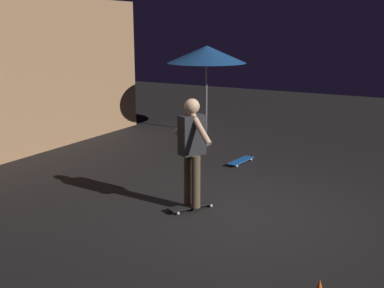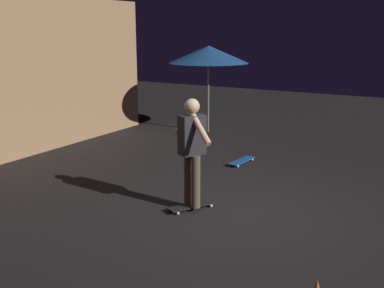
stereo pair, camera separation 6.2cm
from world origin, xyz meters
name	(u,v)px [view 1 (the left image)]	position (x,y,z in m)	size (l,w,h in m)	color
ground_plane	(241,215)	(0.00, 0.00, 0.00)	(28.00, 28.00, 0.00)	black
patio_umbrella	(207,54)	(4.91, 3.21, 2.07)	(2.10, 2.10, 2.30)	slate
skateboard_ridden	(192,206)	(-0.16, 0.77, 0.06)	(0.78, 0.55, 0.07)	black
skateboard_spare	(241,161)	(2.55, 1.14, 0.06)	(0.80, 0.28, 0.07)	#1959B2
skater	(192,145)	(-0.16, 0.77, 1.04)	(0.55, 0.90, 1.67)	brown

